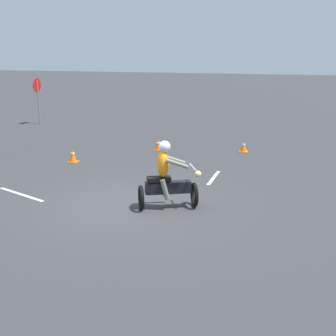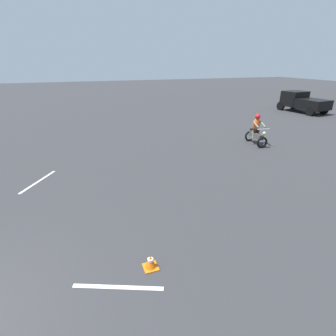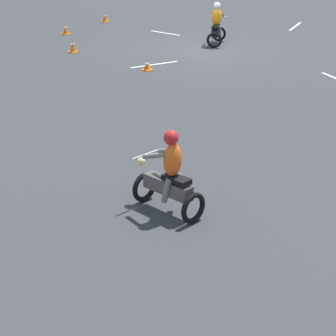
{
  "view_description": "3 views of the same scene",
  "coord_description": "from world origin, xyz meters",
  "px_view_note": "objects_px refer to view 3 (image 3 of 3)",
  "views": [
    {
      "loc": [
        -10.3,
        -3.97,
        3.77
      ],
      "look_at": [
        -0.0,
        -0.95,
        1.0
      ],
      "focal_mm": 50.0,
      "sensor_mm": 36.0,
      "label": 1
    },
    {
      "loc": [
        4.03,
        2.69,
        4.26
      ],
      "look_at": [
        -3.67,
        5.46,
        0.9
      ],
      "focal_mm": 28.0,
      "sensor_mm": 36.0,
      "label": 2
    },
    {
      "loc": [
        -14.09,
        20.74,
        5.64
      ],
      "look_at": [
        -7.34,
        11.87,
        0.9
      ],
      "focal_mm": 70.0,
      "sensor_mm": 36.0,
      "label": 3
    }
  ],
  "objects_px": {
    "traffic_cone_near_left": "(105,17)",
    "traffic_cone_far_center": "(73,46)",
    "traffic_cone_mid_center": "(147,66)",
    "traffic_cone_far_right": "(66,29)",
    "motorcycle_rider_background": "(169,177)",
    "motorcycle_rider_foreground": "(217,26)"
  },
  "relations": [
    {
      "from": "traffic_cone_near_left",
      "to": "traffic_cone_far_center",
      "type": "bearing_deg",
      "value": 121.17
    },
    {
      "from": "motorcycle_rider_foreground",
      "to": "motorcycle_rider_background",
      "type": "distance_m",
      "value": 14.76
    },
    {
      "from": "motorcycle_rider_background",
      "to": "traffic_cone_mid_center",
      "type": "xyz_separation_m",
      "value": [
        7.01,
        -8.01,
        -0.57
      ]
    },
    {
      "from": "motorcycle_rider_background",
      "to": "traffic_cone_far_right",
      "type": "height_order",
      "value": "motorcycle_rider_background"
    },
    {
      "from": "traffic_cone_mid_center",
      "to": "motorcycle_rider_background",
      "type": "bearing_deg",
      "value": 131.18
    },
    {
      "from": "traffic_cone_near_left",
      "to": "traffic_cone_mid_center",
      "type": "height_order",
      "value": "traffic_cone_near_left"
    },
    {
      "from": "traffic_cone_mid_center",
      "to": "traffic_cone_far_right",
      "type": "height_order",
      "value": "traffic_cone_far_right"
    },
    {
      "from": "traffic_cone_near_left",
      "to": "motorcycle_rider_foreground",
      "type": "bearing_deg",
      "value": 171.94
    },
    {
      "from": "motorcycle_rider_foreground",
      "to": "traffic_cone_near_left",
      "type": "bearing_deg",
      "value": 146.3
    },
    {
      "from": "traffic_cone_far_right",
      "to": "traffic_cone_mid_center",
      "type": "bearing_deg",
      "value": 158.25
    },
    {
      "from": "traffic_cone_mid_center",
      "to": "traffic_cone_far_right",
      "type": "distance_m",
      "value": 7.06
    },
    {
      "from": "motorcycle_rider_foreground",
      "to": "traffic_cone_far_center",
      "type": "distance_m",
      "value": 5.67
    },
    {
      "from": "motorcycle_rider_background",
      "to": "traffic_cone_far_right",
      "type": "xyz_separation_m",
      "value": [
        13.56,
        -10.63,
        -0.52
      ]
    },
    {
      "from": "traffic_cone_near_left",
      "to": "traffic_cone_far_center",
      "type": "distance_m",
      "value": 6.23
    },
    {
      "from": "motorcycle_rider_foreground",
      "to": "traffic_cone_far_right",
      "type": "xyz_separation_m",
      "value": [
        6.2,
        2.17,
        -0.52
      ]
    },
    {
      "from": "traffic_cone_mid_center",
      "to": "traffic_cone_near_left",
      "type": "bearing_deg",
      "value": -38.78
    },
    {
      "from": "traffic_cone_far_right",
      "to": "traffic_cone_far_center",
      "type": "xyz_separation_m",
      "value": [
        -2.63,
        2.2,
        0.02
      ]
    },
    {
      "from": "traffic_cone_mid_center",
      "to": "traffic_cone_far_center",
      "type": "xyz_separation_m",
      "value": [
        3.93,
        -0.41,
        0.06
      ]
    },
    {
      "from": "traffic_cone_far_right",
      "to": "traffic_cone_near_left",
      "type": "bearing_deg",
      "value": -79.22
    },
    {
      "from": "traffic_cone_near_left",
      "to": "traffic_cone_far_center",
      "type": "height_order",
      "value": "traffic_cone_far_center"
    },
    {
      "from": "motorcycle_rider_foreground",
      "to": "traffic_cone_far_center",
      "type": "xyz_separation_m",
      "value": [
        3.57,
        4.37,
        -0.51
      ]
    },
    {
      "from": "motorcycle_rider_foreground",
      "to": "traffic_cone_far_right",
      "type": "bearing_deg",
      "value": 173.62
    }
  ]
}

